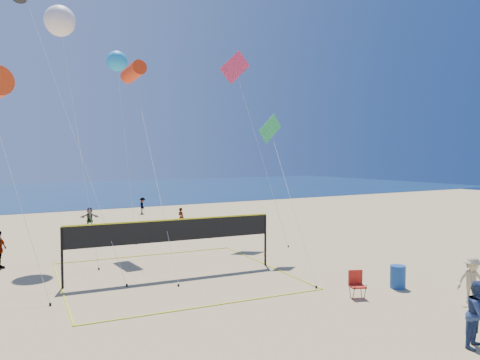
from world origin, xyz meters
TOP-DOWN VIEW (x-y plane):
  - ocean at (0.00, 62.00)m, footprint 140.00×50.00m
  - bystander_a at (5.21, -1.22)m, footprint 1.02×0.87m
  - bystander_b at (8.52, 1.16)m, footprint 1.25×1.07m
  - far_person_1 at (0.82, 25.96)m, footprint 1.41×0.76m
  - far_person_2 at (6.57, 22.63)m, footprint 0.52×0.62m
  - far_person_4 at (6.73, 31.78)m, footprint 0.67×1.01m
  - camp_chair at (5.54, 3.77)m, footprint 0.68×0.78m
  - trash_barrel at (7.84, 3.86)m, footprint 0.79×0.79m
  - volleyball_net at (0.90, 10.10)m, footprint 10.02×9.88m
  - kite_2 at (1.44, 17.17)m, footprint 1.54×9.82m
  - kite_4 at (6.82, 11.23)m, footprint 2.73×6.32m
  - kite_5 at (8.08, 17.08)m, footprint 2.13×4.73m
  - kite_6 at (-2.30, 17.93)m, footprint 1.83×6.13m
  - kite_7 at (2.44, 24.10)m, footprint 1.51×7.01m

SIDE VIEW (x-z plane):
  - ocean at x=0.00m, z-range 0.00..0.03m
  - trash_barrel at x=7.84m, z-range 0.00..0.89m
  - camp_chair at x=5.54m, z-range 0.01..1.11m
  - far_person_2 at x=6.57m, z-range 0.00..1.44m
  - far_person_1 at x=0.82m, z-range 0.00..1.45m
  - far_person_4 at x=6.73m, z-range 0.00..1.46m
  - bystander_b at x=8.52m, z-range 0.00..1.68m
  - bystander_a at x=5.21m, z-range 0.00..1.84m
  - volleyball_net at x=0.90m, z-range 0.47..2.95m
  - kite_4 at x=6.82m, z-range 2.54..9.95m
  - kite_2 at x=1.44m, z-range 4.68..15.15m
  - kite_5 at x=8.08m, z-range 4.47..16.34m
  - kite_7 at x=2.44m, z-range 5.55..18.09m
  - kite_6 at x=-2.30m, z-range 5.79..19.00m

